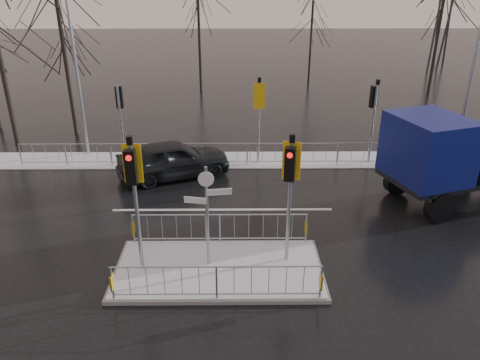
{
  "coord_description": "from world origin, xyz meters",
  "views": [
    {
      "loc": [
        0.52,
        -11.28,
        8.04
      ],
      "look_at": [
        0.64,
        2.46,
        1.8
      ],
      "focal_mm": 35.0,
      "sensor_mm": 36.0,
      "label": 1
    }
  ],
  "objects_px": {
    "traffic_island": "(218,260)",
    "flatbed_truck": "(450,157)",
    "car_far_lane": "(173,159)",
    "street_lamp_left": "(76,57)",
    "street_lamp_right": "(475,64)"
  },
  "relations": [
    {
      "from": "traffic_island",
      "to": "flatbed_truck",
      "type": "bearing_deg",
      "value": 27.81
    },
    {
      "from": "street_lamp_left",
      "to": "street_lamp_right",
      "type": "bearing_deg",
      "value": -3.37
    },
    {
      "from": "flatbed_truck",
      "to": "street_lamp_left",
      "type": "xyz_separation_m",
      "value": [
        -14.66,
        5.14,
        2.68
      ]
    },
    {
      "from": "car_far_lane",
      "to": "flatbed_truck",
      "type": "height_order",
      "value": "flatbed_truck"
    },
    {
      "from": "traffic_island",
      "to": "street_lamp_right",
      "type": "height_order",
      "value": "street_lamp_right"
    },
    {
      "from": "flatbed_truck",
      "to": "street_lamp_right",
      "type": "relative_size",
      "value": 0.98
    },
    {
      "from": "street_lamp_right",
      "to": "street_lamp_left",
      "type": "xyz_separation_m",
      "value": [
        -17.0,
        1.0,
        0.1
      ]
    },
    {
      "from": "street_lamp_right",
      "to": "traffic_island",
      "type": "bearing_deg",
      "value": -141.27
    },
    {
      "from": "traffic_island",
      "to": "flatbed_truck",
      "type": "relative_size",
      "value": 0.77
    },
    {
      "from": "traffic_island",
      "to": "street_lamp_right",
      "type": "distance_m",
      "value": 14.14
    },
    {
      "from": "flatbed_truck",
      "to": "street_lamp_left",
      "type": "relative_size",
      "value": 0.96
    },
    {
      "from": "traffic_island",
      "to": "street_lamp_left",
      "type": "xyz_separation_m",
      "value": [
        -6.42,
        9.49,
        4.1
      ]
    },
    {
      "from": "traffic_island",
      "to": "street_lamp_right",
      "type": "xyz_separation_m",
      "value": [
        10.58,
        8.49,
        4.0
      ]
    },
    {
      "from": "car_far_lane",
      "to": "street_lamp_right",
      "type": "height_order",
      "value": "street_lamp_right"
    },
    {
      "from": "street_lamp_right",
      "to": "street_lamp_left",
      "type": "distance_m",
      "value": 17.03
    }
  ]
}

